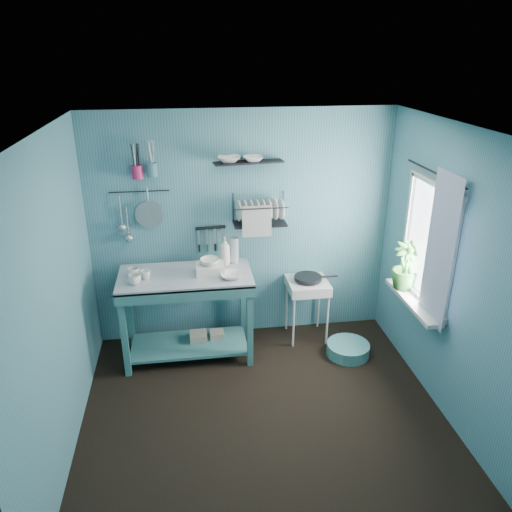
{
  "coord_description": "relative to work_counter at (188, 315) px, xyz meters",
  "views": [
    {
      "loc": [
        -0.58,
        -3.49,
        3.06
      ],
      "look_at": [
        0.05,
        0.85,
        1.2
      ],
      "focal_mm": 35.0,
      "sensor_mm": 36.0,
      "label": 1
    }
  ],
  "objects": [
    {
      "name": "knife_strip",
      "position": [
        0.29,
        0.38,
        0.82
      ],
      "size": [
        0.32,
        0.04,
        0.03
      ],
      "primitive_type": "cube",
      "rotation": [
        0.0,
        0.0,
        0.07
      ],
      "color": "black",
      "rests_on": "wall_back"
    },
    {
      "name": "wash_tub",
      "position": [
        0.25,
        -0.02,
        0.52
      ],
      "size": [
        0.28,
        0.22,
        0.1
      ],
      "primitive_type": "cube",
      "color": "silver",
      "rests_on": "work_counter"
    },
    {
      "name": "wall_front",
      "position": [
        0.63,
        -2.59,
        0.78
      ],
      "size": [
        3.2,
        0.0,
        3.2
      ],
      "primitive_type": "plane",
      "rotation": [
        -1.57,
        0.0,
        0.0
      ],
      "color": "#3E7280",
      "rests_on": "ground"
    },
    {
      "name": "wall_right",
      "position": [
        2.23,
        -1.09,
        0.78
      ],
      "size": [
        0.0,
        3.0,
        3.0
      ],
      "primitive_type": "plane",
      "rotation": [
        1.57,
        0.0,
        -1.57
      ],
      "color": "#3E7280",
      "rests_on": "ground"
    },
    {
      "name": "utensil_cup_teal",
      "position": [
        -0.26,
        0.33,
        1.47
      ],
      "size": [
        0.11,
        0.11,
        0.13
      ],
      "primitive_type": "cylinder",
      "color": "#386876",
      "rests_on": "wall_back"
    },
    {
      "name": "mug_left",
      "position": [
        -0.48,
        -0.16,
        0.52
      ],
      "size": [
        0.12,
        0.12,
        0.1
      ],
      "primitive_type": "imported",
      "color": "silver",
      "rests_on": "work_counter"
    },
    {
      "name": "floor",
      "position": [
        0.63,
        -1.09,
        -0.47
      ],
      "size": [
        3.2,
        3.2,
        0.0
      ],
      "primitive_type": "plane",
      "color": "black",
      "rests_on": "ground"
    },
    {
      "name": "potted_plant",
      "position": [
        2.14,
        -0.39,
        0.6
      ],
      "size": [
        0.3,
        0.3,
        0.48
      ],
      "primitive_type": "imported",
      "rotation": [
        0.0,
        0.0,
        -0.14
      ],
      "color": "#2E6D2B",
      "rests_on": "windowsill"
    },
    {
      "name": "curtain",
      "position": [
        2.15,
        -0.94,
        0.98
      ],
      "size": [
        0.0,
        1.35,
        1.35
      ],
      "primitive_type": "plane",
      "rotation": [
        1.57,
        0.0,
        1.57
      ],
      "color": "silver",
      "rests_on": "wall_right"
    },
    {
      "name": "shelf_bowl_right",
      "position": [
        0.73,
        0.31,
        1.54
      ],
      "size": [
        0.2,
        0.2,
        0.05
      ],
      "primitive_type": "imported",
      "rotation": [
        0.0,
        0.0,
        0.0
      ],
      "color": "silver",
      "rests_on": "upper_shelf"
    },
    {
      "name": "wall_back",
      "position": [
        0.63,
        0.41,
        0.78
      ],
      "size": [
        3.2,
        0.0,
        3.2
      ],
      "primitive_type": "plane",
      "rotation": [
        1.57,
        0.0,
        0.0
      ],
      "color": "#3E7280",
      "rests_on": "ground"
    },
    {
      "name": "curtain_rod",
      "position": [
        2.17,
        -0.64,
        1.58
      ],
      "size": [
        0.02,
        1.05,
        0.02
      ],
      "primitive_type": "cylinder",
      "rotation": [
        1.57,
        0.0,
        0.0
      ],
      "color": "black",
      "rests_on": "wall_right"
    },
    {
      "name": "hook_rail",
      "position": [
        -0.41,
        0.38,
        1.24
      ],
      "size": [
        0.6,
        0.01,
        0.01
      ],
      "primitive_type": "cylinder",
      "rotation": [
        0.0,
        1.57,
        0.0
      ],
      "color": "black",
      "rests_on": "wall_back"
    },
    {
      "name": "ceiling",
      "position": [
        0.63,
        -1.09,
        2.03
      ],
      "size": [
        3.2,
        3.2,
        0.0
      ],
      "primitive_type": "plane",
      "rotation": [
        3.14,
        0.0,
        0.0
      ],
      "color": "silver",
      "rests_on": "ground"
    },
    {
      "name": "windowsill",
      "position": [
        2.13,
        -0.64,
        0.34
      ],
      "size": [
        0.16,
        0.95,
        0.04
      ],
      "primitive_type": "cube",
      "color": "beige",
      "rests_on": "wall_right"
    },
    {
      "name": "mug_mid",
      "position": [
        -0.38,
        -0.06,
        0.52
      ],
      "size": [
        0.14,
        0.14,
        0.09
      ],
      "primitive_type": "imported",
      "rotation": [
        0.0,
        0.0,
        0.52
      ],
      "color": "silver",
      "rests_on": "work_counter"
    },
    {
      "name": "frying_pan",
      "position": [
        1.31,
        0.17,
        0.26
      ],
      "size": [
        0.3,
        0.3,
        0.03
      ],
      "primitive_type": "cylinder",
      "color": "black",
      "rests_on": "hotplate_stand"
    },
    {
      "name": "shelf_bowl_left",
      "position": [
        0.49,
        0.31,
        1.58
      ],
      "size": [
        0.26,
        0.26,
        0.06
      ],
      "primitive_type": "imported",
      "rotation": [
        0.0,
        0.0,
        -0.14
      ],
      "color": "silver",
      "rests_on": "upper_shelf"
    },
    {
      "name": "wall_left",
      "position": [
        -0.97,
        -1.09,
        0.78
      ],
      "size": [
        0.0,
        3.0,
        3.0
      ],
      "primitive_type": "plane",
      "rotation": [
        1.57,
        0.0,
        1.57
      ],
      "color": "#3E7280",
      "rests_on": "ground"
    },
    {
      "name": "dish_rack",
      "position": [
        0.8,
        0.28,
        1.02
      ],
      "size": [
        0.58,
        0.33,
        0.32
      ],
      "primitive_type": "cube",
      "rotation": [
        0.0,
        0.0,
        0.16
      ],
      "color": "black",
      "rests_on": "wall_back"
    },
    {
      "name": "mug_right",
      "position": [
        -0.5,
        0.0,
        0.52
      ],
      "size": [
        0.17,
        0.17,
        0.1
      ],
      "primitive_type": "imported",
      "rotation": [
        0.0,
        0.0,
        1.05
      ],
      "color": "silver",
      "rests_on": "work_counter"
    },
    {
      "name": "colander",
      "position": [
        -0.33,
        0.36,
        1.0
      ],
      "size": [
        0.28,
        0.03,
        0.28
      ],
      "primitive_type": "cylinder",
      "rotation": [
        1.54,
        0.0,
        0.0
      ],
      "color": "#A1A3A9",
      "rests_on": "wall_back"
    },
    {
      "name": "utensil_cup_magenta",
      "position": [
        -0.41,
        0.33,
        1.45
      ],
      "size": [
        0.11,
        0.11,
        0.13
      ],
      "primitive_type": "cylinder",
      "color": "#B32156",
      "rests_on": "wall_back"
    },
    {
      "name": "counter_bowl",
      "position": [
        0.45,
        -0.15,
        0.5
      ],
      "size": [
        0.22,
        0.22,
        0.05
      ],
      "primitive_type": "imported",
      "color": "silver",
      "rests_on": "work_counter"
    },
    {
      "name": "ladle_outer",
      "position": [
        -0.61,
        0.37,
        1.05
      ],
      "size": [
        0.01,
        0.01,
        0.3
      ],
      "primitive_type": "cylinder",
      "color": "#A1A3A9",
      "rests_on": "wall_back"
    },
    {
      "name": "work_counter",
      "position": [
        0.0,
        0.0,
        0.0
      ],
      "size": [
        1.42,
        0.87,
        0.94
      ],
      "primitive_type": "cube",
      "rotation": [
        0.0,
        0.0,
        0.16
      ],
      "color": "#366F72",
      "rests_on": "floor"
    },
    {
      "name": "storage_tin_small",
      "position": [
        0.3,
        0.08,
        -0.37
      ],
      "size": [
        0.15,
        0.15,
        0.2
      ],
      "primitive_type": "cube",
      "color": "gray",
      "rests_on": "floor"
    },
    {
      "name": "floor_basin",
      "position": [
        1.67,
        -0.25,
        -0.41
      ],
      "size": [
        0.45,
        0.45,
        0.13
      ],
      "primitive_type": "cylinder",
      "color": "teal",
      "rests_on": "floor"
    },
    {
      "name": "water_bottle",
      "position": [
        0.52,
        0.22,
        0.61
      ],
      "size": [
        0.09,
        0.09,
        0.28
      ],
      "primitive_type": "cylinder",
      "color": "#A0ACB2",
      "rests_on": "work_counter"
    },
    {
      "name": "upper_shelf",
      "position": [
        0.69,
        0.31,
        1.51
      ],
      "size": [
        0.72,
        0.27,
        0.02
      ],
      "primitive_type": "cube",
      "rotation": [
        0.0,
        0.0,
        0.12
      ],
      "color": "black",
      "rests_on": "wall_back"
    },
    {
      "name": "storage_tin_large",
      "position": [
        0.1,
        0.05,
        -0.36
      ],
      "size": [
        0.18,
        0.18,
        0.22
      ],
      "primitive_type": "cube",
      "color": "gray",
      "rests_on": "floor"
    },
    {
      "name": "ladle_inner",
      "position": [
        -0.56,
        0.37,
        0.93
      ],
      "size": [
        0.01,
        0.01,
        0.3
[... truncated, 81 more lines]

